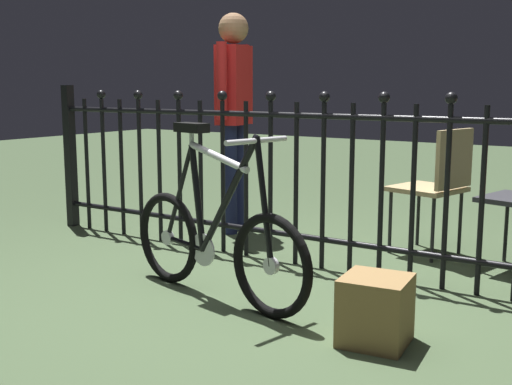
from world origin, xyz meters
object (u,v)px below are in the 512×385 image
Objects in this scene: bicycle at (215,240)px; person_visitor at (234,103)px; chair_tan at (438,180)px; display_crate at (375,310)px.

person_visitor reaches higher than bicycle.
person_visitor is (-0.84, 1.36, 0.67)m from bicycle.
chair_tan is 1.62m from person_visitor.
bicycle is at bearing -58.28° from person_visitor.
bicycle is at bearing 173.76° from display_crate.
person_visitor reaches higher than chair_tan.
display_crate is (0.96, -0.10, -0.17)m from bicycle.
person_visitor is (-1.54, -0.14, 0.48)m from chair_tan.
display_crate is (0.26, -1.61, -0.36)m from chair_tan.
person_visitor is at bearing 140.79° from display_crate.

